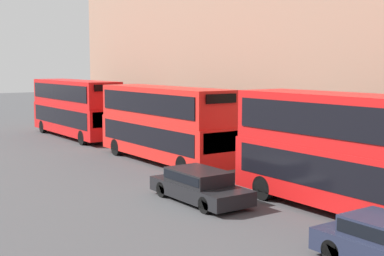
% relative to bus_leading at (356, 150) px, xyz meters
% --- Properties ---
extents(bus_leading, '(2.59, 10.37, 4.40)m').
position_rel_bus_leading_xyz_m(bus_leading, '(0.00, 0.00, 0.00)').
color(bus_leading, red).
rests_on(bus_leading, ground).
extents(bus_second_in_queue, '(2.59, 10.47, 4.22)m').
position_rel_bus_leading_xyz_m(bus_second_in_queue, '(0.00, 13.02, -0.09)').
color(bus_second_in_queue, red).
rests_on(bus_second_in_queue, ground).
extents(bus_third_in_queue, '(2.59, 11.14, 4.30)m').
position_rel_bus_leading_xyz_m(bus_third_in_queue, '(0.00, 25.73, -0.05)').
color(bus_third_in_queue, red).
rests_on(bus_third_in_queue, ground).
extents(car_hatchback, '(1.89, 4.70, 1.28)m').
position_rel_bus_leading_xyz_m(car_hatchback, '(-3.40, 4.86, -1.73)').
color(car_hatchback, black).
rests_on(car_hatchback, ground).
extents(pedestrian, '(0.36, 0.36, 1.73)m').
position_rel_bus_leading_xyz_m(pedestrian, '(2.65, 3.00, -1.62)').
color(pedestrian, '#334C6B').
rests_on(pedestrian, ground).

